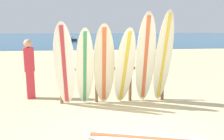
% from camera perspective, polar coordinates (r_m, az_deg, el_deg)
% --- Properties ---
extents(ground_plane, '(120.00, 120.00, 0.00)m').
position_cam_1_polar(ground_plane, '(4.72, 5.38, -15.56)').
color(ground_plane, '#CCB784').
extents(ocean_water, '(120.00, 80.00, 0.01)m').
position_cam_1_polar(ocean_water, '(62.18, -6.57, 8.35)').
color(ocean_water, navy).
rests_on(ocean_water, ground).
extents(surfboard_rack, '(3.00, 0.09, 1.10)m').
position_cam_1_polar(surfboard_rack, '(6.44, 0.34, -1.93)').
color(surfboard_rack, brown).
rests_on(surfboard_rack, ground).
extents(surfboard_leaning_far_left, '(0.57, 0.74, 2.24)m').
position_cam_1_polar(surfboard_leaning_far_left, '(5.94, -11.81, 1.01)').
color(surfboard_leaning_far_left, white).
rests_on(surfboard_leaning_far_left, ground).
extents(surfboard_leaning_left, '(0.52, 0.79, 2.09)m').
position_cam_1_polar(surfboard_leaning_left, '(5.97, -6.81, 0.48)').
color(surfboard_leaning_left, white).
rests_on(surfboard_leaning_left, ground).
extents(surfboard_leaning_center_left, '(0.58, 0.63, 2.19)m').
position_cam_1_polar(surfboard_leaning_center_left, '(6.05, -2.00, 1.17)').
color(surfboard_leaning_center_left, beige).
rests_on(surfboard_leaning_center_left, ground).
extents(surfboard_leaning_center, '(0.66, 0.85, 2.10)m').
position_cam_1_polar(surfboard_leaning_center, '(6.06, 3.20, 0.71)').
color(surfboard_leaning_center, white).
rests_on(surfboard_leaning_center, ground).
extents(surfboard_leaning_center_right, '(0.58, 0.73, 2.49)m').
position_cam_1_polar(surfboard_leaning_center_right, '(6.24, 8.35, 2.75)').
color(surfboard_leaning_center_right, silver).
rests_on(surfboard_leaning_center_right, ground).
extents(surfboard_leaning_right, '(0.49, 0.73, 2.54)m').
position_cam_1_polar(surfboard_leaning_right, '(6.35, 12.69, 2.95)').
color(surfboard_leaning_right, silver).
rests_on(surfboard_leaning_right, ground).
extents(surfboard_lying_on_sand, '(2.61, 1.29, 0.08)m').
position_cam_1_polar(surfboard_lying_on_sand, '(4.46, 10.08, -16.82)').
color(surfboard_lying_on_sand, silver).
rests_on(surfboard_lying_on_sand, ground).
extents(beachgoer_standing, '(0.32, 0.26, 1.76)m').
position_cam_1_polar(beachgoer_standing, '(7.09, -19.93, 0.85)').
color(beachgoer_standing, '#D8333F').
rests_on(beachgoer_standing, ground).
extents(small_boat_offshore, '(2.51, 2.61, 0.71)m').
position_cam_1_polar(small_boat_offshore, '(38.80, -10.61, 7.47)').
color(small_boat_offshore, '#333842').
rests_on(small_boat_offshore, ocean_water).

